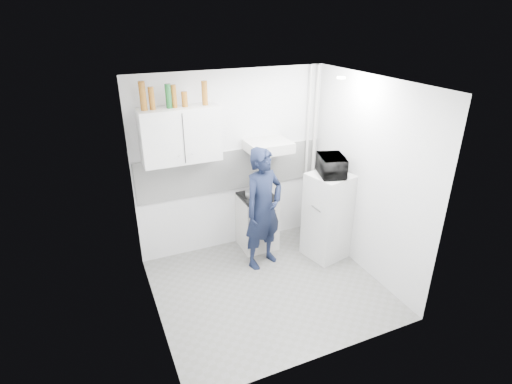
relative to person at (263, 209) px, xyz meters
name	(u,v)px	position (x,y,z in m)	size (l,w,h in m)	color
floor	(268,288)	(-0.18, -0.55, -0.86)	(2.80, 2.80, 0.00)	slate
ceiling	(271,83)	(-0.18, -0.55, 1.74)	(2.80, 2.80, 0.00)	white
wall_back	(232,163)	(-0.18, 0.70, 0.44)	(2.80, 2.80, 0.00)	silver
wall_left	(148,220)	(-1.58, -0.55, 0.44)	(2.60, 2.60, 0.00)	silver
wall_right	(367,179)	(1.22, -0.55, 0.44)	(2.60, 2.60, 0.00)	silver
person	(263,209)	(0.00, 0.00, 0.00)	(0.62, 0.41, 1.71)	black
stove	(257,222)	(0.10, 0.45, -0.45)	(0.51, 0.51, 0.81)	#BAB8B2
fridge	(327,216)	(0.92, -0.17, -0.22)	(0.52, 0.52, 1.26)	silver
stove_top	(257,197)	(0.10, 0.45, -0.03)	(0.49, 0.49, 0.03)	black
saucepan	(251,194)	(0.01, 0.45, 0.03)	(0.16, 0.16, 0.09)	silver
microwave	(332,166)	(0.92, -0.17, 0.54)	(0.32, 0.48, 0.26)	black
bottle_a	(143,96)	(-1.33, 0.52, 1.52)	(0.08, 0.08, 0.34)	brown
bottle_b	(152,98)	(-1.23, 0.52, 1.48)	(0.07, 0.07, 0.27)	brown
bottle_c	(168,96)	(-1.03, 0.52, 1.49)	(0.07, 0.07, 0.29)	#144C1E
bottle_d	(174,96)	(-0.97, 0.52, 1.48)	(0.06, 0.06, 0.28)	brown
canister_a	(185,99)	(-0.84, 0.52, 1.44)	(0.07, 0.07, 0.19)	brown
bottle_e	(205,93)	(-0.58, 0.52, 1.49)	(0.07, 0.07, 0.30)	brown
upper_cabinet	(180,135)	(-0.93, 0.52, 0.99)	(1.00, 0.35, 0.70)	silver
range_hood	(268,146)	(0.27, 0.45, 0.71)	(0.60, 0.50, 0.14)	#BAB8B2
backsplash	(233,170)	(-0.18, 0.68, 0.34)	(2.74, 0.03, 0.60)	white
pipe_a	(314,153)	(1.12, 0.62, 0.44)	(0.05, 0.05, 2.60)	#BAB8B2
pipe_b	(307,154)	(1.00, 0.62, 0.44)	(0.04, 0.04, 2.60)	#BAB8B2
ceiling_spot_fixture	(341,78)	(0.82, -0.35, 1.71)	(0.10, 0.10, 0.02)	white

